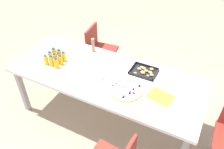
{
  "coord_description": "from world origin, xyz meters",
  "views": [
    {
      "loc": [
        1.02,
        -1.82,
        2.47
      ],
      "look_at": [
        0.08,
        0.01,
        0.78
      ],
      "focal_mm": 36.99,
      "sensor_mm": 36.0,
      "label": 1
    }
  ],
  "objects_px": {
    "juice_bottle_4": "(55,58)",
    "cardboard_tube": "(93,45)",
    "juice_bottle_5": "(60,60)",
    "napkin_stack": "(57,44)",
    "party_table": "(106,78)",
    "paper_folder": "(161,97)",
    "chair_far_left": "(99,47)",
    "fruit_pizza": "(126,90)",
    "juice_bottle_2": "(56,63)",
    "juice_bottle_1": "(51,61)",
    "juice_bottle_8": "(64,57)",
    "juice_bottle_6": "(54,53)",
    "plate_stack": "(95,76)",
    "juice_bottle_0": "(46,60)",
    "juice_bottle_3": "(50,57)",
    "juice_bottle_7": "(59,55)",
    "snack_tray": "(144,71)"
  },
  "relations": [
    {
      "from": "juice_bottle_0",
      "to": "paper_folder",
      "type": "height_order",
      "value": "juice_bottle_0"
    },
    {
      "from": "juice_bottle_6",
      "to": "cardboard_tube",
      "type": "xyz_separation_m",
      "value": [
        0.36,
        0.36,
        0.03
      ]
    },
    {
      "from": "juice_bottle_8",
      "to": "juice_bottle_1",
      "type": "bearing_deg",
      "value": -117.55
    },
    {
      "from": "party_table",
      "to": "paper_folder",
      "type": "distance_m",
      "value": 0.69
    },
    {
      "from": "juice_bottle_5",
      "to": "napkin_stack",
      "type": "relative_size",
      "value": 0.94
    },
    {
      "from": "party_table",
      "to": "cardboard_tube",
      "type": "height_order",
      "value": "cardboard_tube"
    },
    {
      "from": "juice_bottle_6",
      "to": "party_table",
      "type": "bearing_deg",
      "value": 0.36
    },
    {
      "from": "juice_bottle_8",
      "to": "paper_folder",
      "type": "height_order",
      "value": "juice_bottle_8"
    },
    {
      "from": "party_table",
      "to": "plate_stack",
      "type": "bearing_deg",
      "value": -134.64
    },
    {
      "from": "juice_bottle_6",
      "to": "snack_tray",
      "type": "bearing_deg",
      "value": 12.3
    },
    {
      "from": "juice_bottle_6",
      "to": "juice_bottle_1",
      "type": "bearing_deg",
      "value": -62.92
    },
    {
      "from": "juice_bottle_2",
      "to": "juice_bottle_5",
      "type": "height_order",
      "value": "juice_bottle_2"
    },
    {
      "from": "juice_bottle_6",
      "to": "juice_bottle_8",
      "type": "bearing_deg",
      "value": -0.27
    },
    {
      "from": "juice_bottle_4",
      "to": "juice_bottle_7",
      "type": "height_order",
      "value": "juice_bottle_7"
    },
    {
      "from": "juice_bottle_4",
      "to": "cardboard_tube",
      "type": "relative_size",
      "value": 0.73
    },
    {
      "from": "party_table",
      "to": "napkin_stack",
      "type": "height_order",
      "value": "napkin_stack"
    },
    {
      "from": "juice_bottle_7",
      "to": "juice_bottle_0",
      "type": "bearing_deg",
      "value": -118.59
    },
    {
      "from": "juice_bottle_4",
      "to": "paper_folder",
      "type": "relative_size",
      "value": 0.54
    },
    {
      "from": "juice_bottle_4",
      "to": "napkin_stack",
      "type": "relative_size",
      "value": 0.93
    },
    {
      "from": "juice_bottle_2",
      "to": "napkin_stack",
      "type": "xyz_separation_m",
      "value": [
        -0.33,
        0.43,
        -0.06
      ]
    },
    {
      "from": "juice_bottle_2",
      "to": "juice_bottle_1",
      "type": "bearing_deg",
      "value": 175.18
    },
    {
      "from": "snack_tray",
      "to": "paper_folder",
      "type": "relative_size",
      "value": 1.18
    },
    {
      "from": "juice_bottle_2",
      "to": "juice_bottle_5",
      "type": "distance_m",
      "value": 0.08
    },
    {
      "from": "juice_bottle_4",
      "to": "cardboard_tube",
      "type": "distance_m",
      "value": 0.52
    },
    {
      "from": "party_table",
      "to": "juice_bottle_6",
      "type": "relative_size",
      "value": 15.42
    },
    {
      "from": "juice_bottle_4",
      "to": "napkin_stack",
      "type": "xyz_separation_m",
      "value": [
        -0.25,
        0.36,
        -0.06
      ]
    },
    {
      "from": "cardboard_tube",
      "to": "juice_bottle_4",
      "type": "bearing_deg",
      "value": -123.94
    },
    {
      "from": "juice_bottle_3",
      "to": "juice_bottle_4",
      "type": "relative_size",
      "value": 1.0
    },
    {
      "from": "paper_folder",
      "to": "plate_stack",
      "type": "bearing_deg",
      "value": -177.99
    },
    {
      "from": "party_table",
      "to": "juice_bottle_0",
      "type": "distance_m",
      "value": 0.77
    },
    {
      "from": "juice_bottle_8",
      "to": "cardboard_tube",
      "type": "distance_m",
      "value": 0.42
    },
    {
      "from": "cardboard_tube",
      "to": "juice_bottle_7",
      "type": "bearing_deg",
      "value": -128.24
    },
    {
      "from": "juice_bottle_5",
      "to": "juice_bottle_7",
      "type": "distance_m",
      "value": 0.1
    },
    {
      "from": "juice_bottle_3",
      "to": "juice_bottle_6",
      "type": "distance_m",
      "value": 0.07
    },
    {
      "from": "juice_bottle_5",
      "to": "juice_bottle_6",
      "type": "distance_m",
      "value": 0.17
    },
    {
      "from": "juice_bottle_5",
      "to": "cardboard_tube",
      "type": "relative_size",
      "value": 0.74
    },
    {
      "from": "juice_bottle_7",
      "to": "juice_bottle_2",
      "type": "bearing_deg",
      "value": -65.23
    },
    {
      "from": "chair_far_left",
      "to": "fruit_pizza",
      "type": "relative_size",
      "value": 2.3
    },
    {
      "from": "juice_bottle_5",
      "to": "juice_bottle_0",
      "type": "bearing_deg",
      "value": -153.12
    },
    {
      "from": "juice_bottle_3",
      "to": "fruit_pizza",
      "type": "bearing_deg",
      "value": -3.51
    },
    {
      "from": "chair_far_left",
      "to": "juice_bottle_2",
      "type": "relative_size",
      "value": 5.66
    },
    {
      "from": "juice_bottle_7",
      "to": "plate_stack",
      "type": "distance_m",
      "value": 0.58
    },
    {
      "from": "juice_bottle_5",
      "to": "paper_folder",
      "type": "distance_m",
      "value": 1.28
    },
    {
      "from": "juice_bottle_3",
      "to": "juice_bottle_8",
      "type": "distance_m",
      "value": 0.17
    },
    {
      "from": "party_table",
      "to": "juice_bottle_4",
      "type": "xyz_separation_m",
      "value": [
        -0.67,
        -0.08,
        0.13
      ]
    },
    {
      "from": "juice_bottle_4",
      "to": "party_table",
      "type": "bearing_deg",
      "value": 6.78
    },
    {
      "from": "party_table",
      "to": "juice_bottle_5",
      "type": "bearing_deg",
      "value": -172.35
    },
    {
      "from": "juice_bottle_4",
      "to": "plate_stack",
      "type": "bearing_deg",
      "value": -1.05
    },
    {
      "from": "juice_bottle_7",
      "to": "snack_tray",
      "type": "relative_size",
      "value": 0.49
    },
    {
      "from": "snack_tray",
      "to": "juice_bottle_3",
      "type": "bearing_deg",
      "value": -164.24
    }
  ]
}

